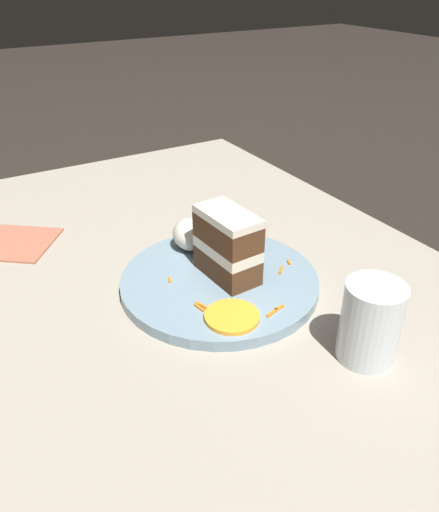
% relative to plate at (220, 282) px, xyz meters
% --- Properties ---
extents(ground_plane, '(6.00, 6.00, 0.00)m').
position_rel_plate_xyz_m(ground_plane, '(0.03, -0.05, -0.05)').
color(ground_plane, black).
rests_on(ground_plane, ground).
extents(dining_table, '(1.34, 0.86, 0.04)m').
position_rel_plate_xyz_m(dining_table, '(0.03, -0.05, -0.03)').
color(dining_table, gray).
rests_on(dining_table, ground).
extents(plate, '(0.31, 0.31, 0.02)m').
position_rel_plate_xyz_m(plate, '(0.00, 0.00, 0.00)').
color(plate, gray).
rests_on(plate, dining_table).
extents(cake_slice, '(0.11, 0.06, 0.11)m').
position_rel_plate_xyz_m(cake_slice, '(0.00, 0.01, 0.06)').
color(cake_slice, '#4C2D19').
rests_on(cake_slice, plate).
extents(cream_dollop, '(0.07, 0.06, 0.05)m').
position_rel_plate_xyz_m(cream_dollop, '(-0.10, 0.00, 0.04)').
color(cream_dollop, silver).
rests_on(cream_dollop, plate).
extents(orange_garnish, '(0.08, 0.08, 0.01)m').
position_rel_plate_xyz_m(orange_garnish, '(0.10, -0.04, 0.01)').
color(orange_garnish, orange).
rests_on(orange_garnish, plate).
extents(carrot_shreds_scatter, '(0.21, 0.20, 0.00)m').
position_rel_plate_xyz_m(carrot_shreds_scatter, '(0.04, 0.01, 0.01)').
color(carrot_shreds_scatter, orange).
rests_on(carrot_shreds_scatter, plate).
extents(drinking_glass, '(0.07, 0.07, 0.11)m').
position_rel_plate_xyz_m(drinking_glass, '(0.23, 0.08, 0.04)').
color(drinking_glass, silver).
rests_on(drinking_glass, dining_table).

